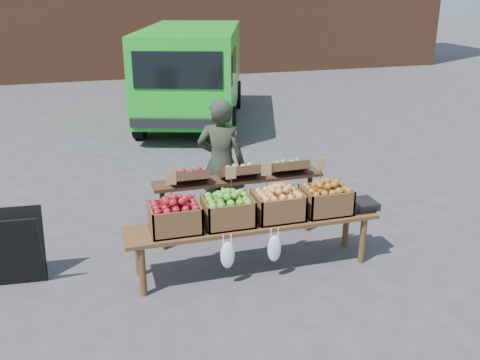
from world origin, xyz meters
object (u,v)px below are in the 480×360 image
object	(u,v)px
crate_red_apples	(278,206)
crate_russet_pears	(228,212)
delivery_van	(192,76)
chalkboard_sign	(16,248)
vendor	(221,164)
display_bench	(253,245)
back_table	(239,200)
crate_golden_apples	(175,218)
crate_green_apples	(326,200)
weighing_scale	(360,204)

from	to	relation	value
crate_red_apples	crate_russet_pears	bearing A→B (deg)	180.00
delivery_van	chalkboard_sign	distance (m)	6.96
vendor	display_bench	distance (m)	1.32
delivery_van	chalkboard_sign	size ratio (longest dim) A/B	5.67
delivery_van	back_table	size ratio (longest dim) A/B	2.16
crate_golden_apples	crate_russet_pears	size ratio (longest dim) A/B	1.00
back_table	crate_red_apples	world-z (taller)	back_table
back_table	crate_red_apples	xyz separation A→B (m)	(0.22, -0.72, 0.19)
back_table	crate_russet_pears	bearing A→B (deg)	-114.30
chalkboard_sign	display_bench	world-z (taller)	chalkboard_sign
display_bench	back_table	bearing A→B (deg)	86.02
crate_golden_apples	crate_green_apples	size ratio (longest dim) A/B	1.00
crate_golden_apples	weighing_scale	world-z (taller)	crate_golden_apples
crate_golden_apples	back_table	bearing A→B (deg)	39.45
crate_russet_pears	crate_red_apples	world-z (taller)	same
display_bench	crate_green_apples	world-z (taller)	crate_green_apples
crate_russet_pears	crate_red_apples	bearing A→B (deg)	0.00
vendor	crate_golden_apples	size ratio (longest dim) A/B	3.28
display_bench	crate_golden_apples	bearing A→B (deg)	180.00
crate_russet_pears	crate_red_apples	size ratio (longest dim) A/B	1.00
delivery_van	crate_green_apples	distance (m)	6.60
vendor	chalkboard_sign	size ratio (longest dim) A/B	2.05
crate_green_apples	weighing_scale	size ratio (longest dim) A/B	1.47
chalkboard_sign	back_table	size ratio (longest dim) A/B	0.38
display_bench	crate_green_apples	bearing A→B (deg)	0.00
crate_golden_apples	crate_green_apples	bearing A→B (deg)	0.00
delivery_van	crate_golden_apples	size ratio (longest dim) A/B	9.07
delivery_van	crate_red_apples	xyz separation A→B (m)	(-0.42, -6.59, -0.31)
vendor	chalkboard_sign	distance (m)	2.53
display_bench	crate_russet_pears	size ratio (longest dim) A/B	5.40
crate_golden_apples	weighing_scale	bearing A→B (deg)	0.00
delivery_van	weighing_scale	xyz separation A→B (m)	(0.56, -6.59, -0.41)
delivery_van	back_table	xyz separation A→B (m)	(-0.64, -5.87, -0.50)
delivery_van	vendor	distance (m)	5.44
crate_golden_apples	vendor	bearing A→B (deg)	56.83
crate_red_apples	back_table	bearing A→B (deg)	107.35
crate_red_apples	weighing_scale	bearing A→B (deg)	0.00
vendor	display_bench	xyz separation A→B (m)	(0.04, -1.21, -0.53)
crate_golden_apples	crate_green_apples	distance (m)	1.65
back_table	weighing_scale	distance (m)	1.40
vendor	crate_red_apples	size ratio (longest dim) A/B	3.28
vendor	weighing_scale	size ratio (longest dim) A/B	4.82
crate_golden_apples	crate_russet_pears	bearing A→B (deg)	0.00
crate_green_apples	weighing_scale	distance (m)	0.44
delivery_van	weighing_scale	size ratio (longest dim) A/B	13.33
vendor	crate_russet_pears	distance (m)	1.23
vendor	crate_russet_pears	xyz separation A→B (m)	(-0.24, -1.21, -0.11)
vendor	display_bench	size ratio (longest dim) A/B	0.61
weighing_scale	back_table	bearing A→B (deg)	149.04
crate_russet_pears	weighing_scale	xyz separation A→B (m)	(1.52, 0.00, -0.10)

